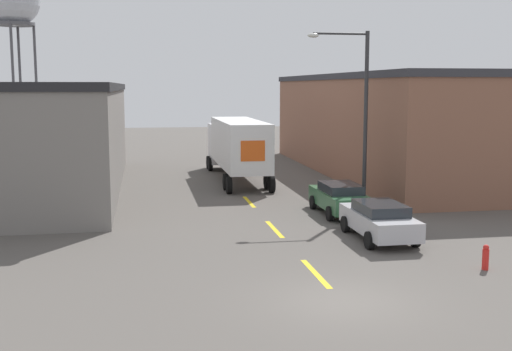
% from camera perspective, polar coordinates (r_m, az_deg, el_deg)
% --- Properties ---
extents(ground_plane, '(160.00, 160.00, 0.00)m').
position_cam_1_polar(ground_plane, '(18.75, 7.62, -11.03)').
color(ground_plane, '#56514C').
extents(road_centerline, '(0.20, 16.63, 0.01)m').
position_cam_1_polar(road_centerline, '(27.59, 1.65, -4.78)').
color(road_centerline, yellow).
rests_on(road_centerline, ground_plane).
extents(warehouse_left, '(12.71, 24.98, 6.25)m').
position_cam_1_polar(warehouse_left, '(40.32, -20.97, 3.21)').
color(warehouse_left, slate).
rests_on(warehouse_left, ground_plane).
extents(warehouse_right, '(12.17, 28.84, 6.92)m').
position_cam_1_polar(warehouse_right, '(46.71, 13.10, 4.51)').
color(warehouse_right, brown).
rests_on(warehouse_right, ground_plane).
extents(semi_truck, '(2.77, 13.19, 3.96)m').
position_cam_1_polar(semi_truck, '(42.00, -1.78, 2.83)').
color(semi_truck, silver).
rests_on(semi_truck, ground_plane).
extents(parked_car_right_mid, '(2.05, 4.70, 1.50)m').
position_cam_1_polar(parked_car_right_mid, '(30.89, 7.46, -1.96)').
color(parked_car_right_mid, '#2D5B38').
rests_on(parked_car_right_mid, ground_plane).
extents(parked_car_right_near, '(2.05, 4.70, 1.50)m').
position_cam_1_polar(parked_car_right_near, '(26.07, 10.89, -3.87)').
color(parked_car_right_near, '#B2B2B7').
rests_on(parked_car_right_near, ground_plane).
extents(water_tower, '(5.54, 5.54, 17.79)m').
position_cam_1_polar(water_tower, '(72.80, -20.80, 14.26)').
color(water_tower, '#47474C').
rests_on(water_tower, ground_plane).
extents(street_lamp, '(3.12, 0.32, 8.76)m').
position_cam_1_polar(street_lamp, '(32.28, 9.13, 6.09)').
color(street_lamp, '#2D2D30').
rests_on(street_lamp, ground_plane).
extents(fire_hydrant, '(0.22, 0.22, 0.86)m').
position_cam_1_polar(fire_hydrant, '(22.84, 19.73, -6.85)').
color(fire_hydrant, red).
rests_on(fire_hydrant, ground_plane).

